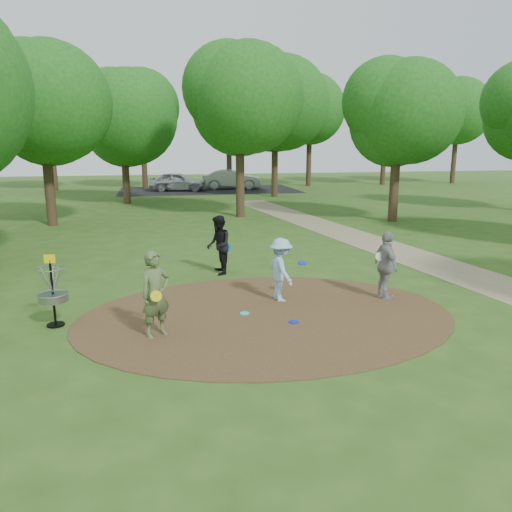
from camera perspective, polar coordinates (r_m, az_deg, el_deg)
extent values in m
plane|color=#2D5119|center=(11.19, 1.24, -6.85)|extent=(100.00, 100.00, 0.00)
cylinder|color=#47301C|center=(11.19, 1.24, -6.80)|extent=(8.40, 8.40, 0.02)
cube|color=#8C7A5B|center=(15.59, 23.48, -2.20)|extent=(7.55, 39.89, 0.01)
cube|color=black|center=(40.68, -5.44, 7.54)|extent=(14.00, 8.00, 0.01)
imported|color=#52653A|center=(10.00, -11.41, -4.31)|extent=(0.76, 0.69, 1.74)
cylinder|color=yellow|center=(9.72, -11.33, -4.51)|extent=(0.22, 0.06, 0.22)
imported|color=#9BC8E7|center=(12.03, 2.86, -1.59)|extent=(0.75, 1.09, 1.55)
cylinder|color=#0C25D7|center=(12.20, 5.29, -0.80)|extent=(0.26, 0.25, 0.08)
imported|color=black|center=(14.50, -4.29, 1.25)|extent=(0.66, 0.84, 1.72)
cylinder|color=blue|center=(14.53, -3.27, 0.90)|extent=(0.22, 0.07, 0.22)
imported|color=#949496|center=(12.55, 14.64, -1.06)|extent=(0.46, 1.01, 1.69)
cylinder|color=white|center=(12.43, 13.98, -0.05)|extent=(0.23, 0.09, 0.22)
cylinder|color=#1CE2CE|center=(11.26, -1.32, -6.57)|extent=(0.22, 0.22, 0.02)
cylinder|color=#0B22C8|center=(10.79, 4.32, -7.50)|extent=(0.22, 0.22, 0.02)
cylinder|color=red|center=(12.29, -10.52, -5.10)|extent=(0.22, 0.22, 0.02)
imported|color=#B7B8BF|center=(39.96, -8.90, 8.41)|extent=(4.58, 2.46, 1.48)
imported|color=#93979A|center=(41.28, -2.78, 8.75)|extent=(4.96, 2.33, 1.57)
cylinder|color=black|center=(11.23, -22.19, -4.16)|extent=(0.05, 0.05, 1.35)
cylinder|color=black|center=(11.43, -21.91, -7.30)|extent=(0.36, 0.36, 0.04)
cylinder|color=gray|center=(11.24, -22.16, -4.43)|extent=(0.60, 0.60, 0.16)
torus|color=gray|center=(11.22, -22.20, -4.04)|extent=(0.63, 0.63, 0.03)
torus|color=gray|center=(11.08, -22.44, -1.31)|extent=(0.58, 0.58, 0.02)
cube|color=yellow|center=(11.04, -22.53, -0.30)|extent=(0.22, 0.02, 0.18)
cylinder|color=#332316|center=(24.78, -22.56, 7.59)|extent=(0.44, 0.44, 3.80)
sphere|color=#1B5015|center=(24.75, -23.26, 15.33)|extent=(5.29, 5.29, 5.29)
cylinder|color=#332316|center=(25.70, -1.83, 9.14)|extent=(0.44, 0.44, 4.18)
sphere|color=#1B5015|center=(25.71, -1.89, 17.11)|extent=(5.39, 5.39, 5.39)
cylinder|color=#332316|center=(25.07, 15.53, 7.93)|extent=(0.44, 0.44, 3.61)
sphere|color=#1B5015|center=(25.02, 15.98, 15.07)|extent=(4.79, 4.79, 4.79)
cylinder|color=#332316|center=(32.38, -14.65, 8.84)|extent=(0.44, 0.44, 3.42)
sphere|color=#1B5015|center=(32.33, -14.99, 14.67)|extent=(5.77, 5.77, 5.77)
cylinder|color=#332316|center=(35.31, 2.15, 10.33)|extent=(0.44, 0.44, 4.37)
sphere|color=#1B5015|center=(35.35, 2.20, 16.71)|extent=(6.37, 6.37, 6.37)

